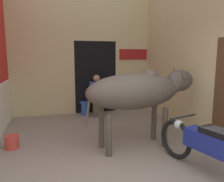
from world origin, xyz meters
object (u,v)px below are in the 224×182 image
object	(u,v)px
cow	(140,91)
motorcycle_near	(208,146)
plastic_stool	(85,108)
bucket	(12,142)
shopkeeper_seated	(97,95)

from	to	relation	value
cow	motorcycle_near	distance (m)	1.53
cow	plastic_stool	xyz separation A→B (m)	(-0.69, 2.57, -0.88)
motorcycle_near	bucket	size ratio (longest dim) A/B	7.26
bucket	plastic_stool	bearing A→B (deg)	49.72
motorcycle_near	cow	bearing A→B (deg)	114.00
shopkeeper_seated	bucket	xyz separation A→B (m)	(-2.07, -1.87, -0.50)
cow	shopkeeper_seated	size ratio (longest dim) A/B	1.92
motorcycle_near	plastic_stool	bearing A→B (deg)	108.06
plastic_stool	cow	bearing A→B (deg)	-75.01
cow	plastic_stool	distance (m)	2.80
motorcycle_near	shopkeeper_seated	bearing A→B (deg)	103.65
bucket	shopkeeper_seated	bearing A→B (deg)	42.19
cow	bucket	bearing A→B (deg)	167.09
shopkeeper_seated	cow	bearing A→B (deg)	-82.15
cow	plastic_stool	size ratio (longest dim) A/B	5.74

